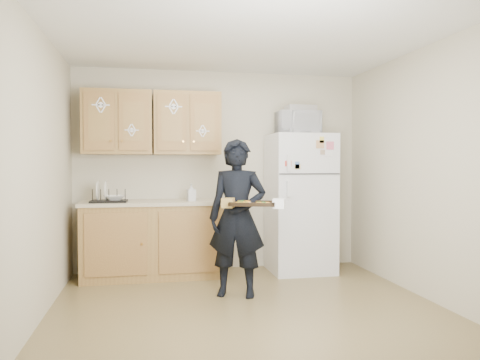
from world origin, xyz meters
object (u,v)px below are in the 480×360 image
object	(u,v)px
person	(237,218)
dish_rack	(109,195)
baking_tray	(253,204)
refrigerator	(300,203)
microwave	(298,123)

from	to	relation	value
person	dish_rack	bearing A→B (deg)	165.52
baking_tray	dish_rack	world-z (taller)	dish_rack
refrigerator	dish_rack	bearing A→B (deg)	-179.60
baking_tray	microwave	xyz separation A→B (m)	(0.82, 1.15, 0.89)
person	baking_tray	distance (m)	0.34
dish_rack	baking_tray	bearing A→B (deg)	-39.71
microwave	dish_rack	distance (m)	2.40
microwave	person	bearing A→B (deg)	-137.78
baking_tray	microwave	distance (m)	1.66
refrigerator	dish_rack	world-z (taller)	refrigerator
refrigerator	baking_tray	world-z (taller)	refrigerator
person	dish_rack	distance (m)	1.61
baking_tray	dish_rack	xyz separation A→B (m)	(-1.42, 1.18, 0.03)
refrigerator	microwave	xyz separation A→B (m)	(-0.05, -0.05, 0.99)
person	baking_tray	size ratio (longest dim) A/B	3.71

